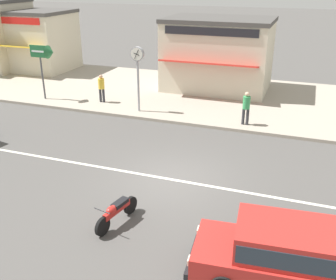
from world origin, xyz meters
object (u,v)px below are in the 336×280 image
minivan_red_2 (291,254)px  street_clock (138,63)px  arrow_signboard (48,55)px  pedestrian_mid_kerb (101,86)px  motorcycle_1 (116,212)px  shopfront_corner_warung (31,40)px  shopfront_far_kios (218,54)px  pedestrian_by_shop (246,106)px

minivan_red_2 → street_clock: (-8.33, 10.12, 1.85)m
arrow_signboard → minivan_red_2: bearing=-36.7°
pedestrian_mid_kerb → arrow_signboard: bearing=-168.4°
motorcycle_1 → street_clock: 10.21m
shopfront_corner_warung → street_clock: bearing=-29.5°
minivan_red_2 → arrow_signboard: (-13.78, 10.25, 1.90)m
arrow_signboard → shopfront_far_kios: bearing=34.4°
arrow_signboard → shopfront_far_kios: size_ratio=0.49×
shopfront_far_kios → arrow_signboard: bearing=-145.6°
minivan_red_2 → pedestrian_mid_kerb: bearing=135.2°
minivan_red_2 → shopfront_corner_warung: (-19.93, 16.68, 1.45)m
pedestrian_mid_kerb → shopfront_corner_warung: 10.82m
motorcycle_1 → shopfront_far_kios: size_ratio=0.29×
motorcycle_1 → street_clock: size_ratio=0.55×
street_clock → pedestrian_mid_kerb: bearing=164.4°
pedestrian_by_shop → shopfront_far_kios: size_ratio=0.25×
shopfront_corner_warung → shopfront_far_kios: bearing=-3.1°
street_clock → pedestrian_mid_kerb: (-2.57, 0.72, -1.64)m
motorcycle_1 → pedestrian_by_shop: pedestrian_by_shop is taller
minivan_red_2 → street_clock: 13.24m
motorcycle_1 → shopfront_far_kios: shopfront_far_kios is taller
street_clock → arrow_signboard: (-5.45, 0.13, 0.05)m
motorcycle_1 → street_clock: bearing=110.0°
motorcycle_1 → shopfront_far_kios: (-0.61, 15.14, 1.88)m
motorcycle_1 → street_clock: street_clock is taller
shopfront_far_kios → shopfront_corner_warung: bearing=176.9°
street_clock → pedestrian_by_shop: street_clock is taller
street_clock → pedestrian_by_shop: bearing=-1.3°
pedestrian_by_shop → shopfront_far_kios: 6.66m
pedestrian_mid_kerb → shopfront_far_kios: shopfront_far_kios is taller
minivan_red_2 → shopfront_corner_warung: bearing=140.1°
pedestrian_by_shop → shopfront_corner_warung: (-17.20, 6.69, 1.21)m
motorcycle_1 → minivan_red_2: bearing=-8.9°
minivan_red_2 → arrow_signboard: 17.28m
arrow_signboard → pedestrian_by_shop: bearing=-1.3°
street_clock → shopfront_far_kios: shopfront_far_kios is taller
pedestrian_by_shop → shopfront_far_kios: shopfront_far_kios is taller
minivan_red_2 → shopfront_corner_warung: size_ratio=0.74×
arrow_signboard → pedestrian_mid_kerb: bearing=11.6°
minivan_red_2 → shopfront_far_kios: 16.91m
minivan_red_2 → motorcycle_1: size_ratio=2.47×
street_clock → shopfront_far_kios: 6.44m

